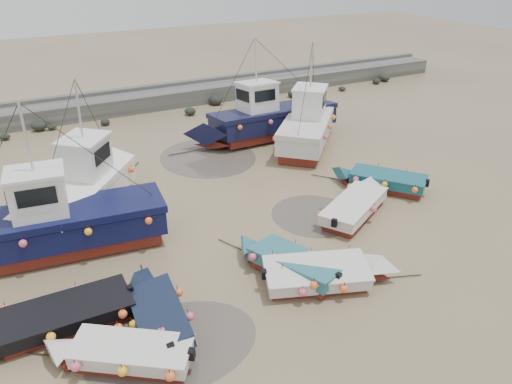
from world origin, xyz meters
The scene contains 17 objects.
ground centered at (0.00, 0.00, 0.00)m, with size 120.00×120.00×0.00m, color #8E7756.
seawall centered at (0.05, 21.99, 0.63)m, with size 60.00×4.92×1.50m.
puddle_a centered at (-3.73, -2.69, 0.00)m, with size 5.50×5.50×0.01m, color #4F473F.
puddle_b centered at (4.82, 2.28, 0.00)m, with size 3.90×3.90×0.01m, color #4F473F.
puddle_d centered at (3.15, 11.03, 0.00)m, with size 5.57×5.57×0.01m, color #4F473F.
dinghy_0 centered at (-5.33, -2.70, 0.55)m, with size 5.10×3.84×1.43m.
dinghy_1 centered at (-3.72, -1.45, 0.56)m, with size 2.15×5.65×1.43m.
dinghy_2 centered at (1.43, -0.99, 0.55)m, with size 3.14×5.60×1.43m.
dinghy_3 centered at (6.68, 1.50, 0.54)m, with size 6.06×3.93×1.43m.
dinghy_4 centered at (-6.91, -0.23, 0.54)m, with size 6.66×2.19×1.43m.
dinghy_5 centered at (2.31, -2.26, 0.55)m, with size 5.96×3.24×1.43m.
dinghy_6 centered at (9.42, 3.12, 0.55)m, with size 4.32×5.19×1.43m.
cabin_boat_0 centered at (-6.07, 4.53, 1.33)m, with size 10.59×3.71×6.22m.
cabin_boat_1 centered at (-4.37, 7.31, 1.34)m, with size 7.18×8.80×6.22m.
cabin_boat_2 centered at (7.69, 12.29, 1.30)m, with size 11.24×3.46×6.22m.
cabin_boat_3 centered at (9.31, 9.91, 1.38)m, with size 7.09×7.63×6.22m.
person centered at (-2.51, 8.40, 0.00)m, with size 0.58×0.38×1.59m, color #19193E.
Camera 1 is at (-6.90, -14.37, 11.34)m, focal length 35.00 mm.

